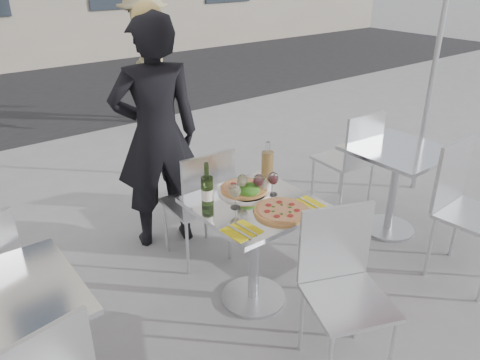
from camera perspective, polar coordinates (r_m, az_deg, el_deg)
ground at (r=3.34m, az=1.62°, el=-14.19°), size 80.00×80.00×0.00m
street_asphalt at (r=8.90m, az=-26.08°, el=9.02°), size 24.00×5.00×0.00m
main_table at (r=3.03m, az=1.74°, el=-6.30°), size 0.72×0.72×0.75m
side_table_left at (r=2.55m, az=-26.73°, el=-16.50°), size 0.72×0.72×0.75m
side_table_right at (r=4.04m, az=18.49°, el=0.85°), size 0.72×0.72×0.75m
chair_far at (r=3.42m, az=-4.67°, el=-2.19°), size 0.45×0.46×0.93m
chair_near at (r=2.66m, az=12.33°, el=-11.53°), size 0.56×0.56×0.94m
side_chair_rfar at (r=4.25m, az=13.56°, el=3.14°), size 0.47×0.48×0.96m
side_chair_rnear at (r=3.64m, az=25.74°, el=-2.20°), size 0.49×0.50×1.01m
woman_diner at (r=3.62m, az=-10.15°, el=5.35°), size 0.76×0.61×1.83m
pedestrian_b at (r=6.71m, az=-11.30°, el=14.44°), size 0.99×1.32×1.81m
pizza_near at (r=2.82m, az=5.09°, el=-3.77°), size 0.33×0.33×0.02m
pizza_far at (r=3.05m, az=0.50°, el=-1.15°), size 0.35×0.35×0.03m
salad_plate at (r=2.98m, az=1.01°, el=-1.33°), size 0.22×0.22×0.09m
wine_bottle at (r=2.82m, az=-4.02°, el=-1.29°), size 0.07×0.08×0.29m
carafe at (r=3.14m, az=3.35°, el=1.70°), size 0.08×0.08×0.29m
sugar_shaker at (r=3.04m, az=3.25°, el=-0.50°), size 0.06×0.06×0.11m
wineglass_white_a at (r=2.81m, az=-0.59°, el=-1.42°), size 0.07×0.07×0.16m
wineglass_white_b at (r=2.94m, az=0.28°, el=-0.15°), size 0.07×0.07×0.16m
wineglass_red_a at (r=2.94m, az=2.28°, el=-0.16°), size 0.07×0.07×0.16m
wineglass_red_b at (r=2.98m, az=4.08°, el=0.11°), size 0.07×0.07×0.16m
napkin_left at (r=2.63m, az=0.19°, el=-6.19°), size 0.19×0.20×0.01m
napkin_right at (r=2.92m, az=8.00°, el=-2.99°), size 0.19×0.20×0.01m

